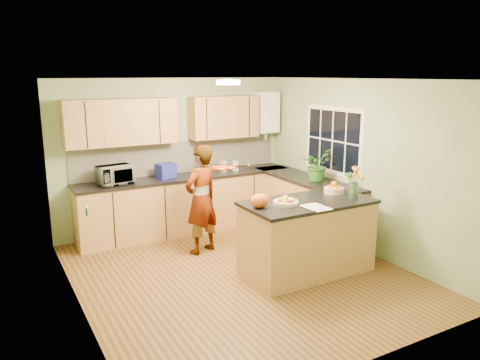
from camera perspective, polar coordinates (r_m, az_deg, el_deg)
floor at (r=6.27m, az=-0.02°, el=-11.32°), size 4.50×4.50×0.00m
ceiling at (r=5.72m, az=-0.02°, el=12.18°), size 4.00×4.50×0.02m
wall_back at (r=7.87m, az=-8.05°, el=3.09°), size 4.00×0.02×2.50m
wall_front at (r=4.13m, az=15.49°, el=-6.23°), size 4.00×0.02×2.50m
wall_left at (r=5.23m, az=-19.56°, el=-2.51°), size 0.02×4.50×2.50m
wall_right at (r=7.05m, az=14.33°, el=1.67°), size 0.02×4.50×2.50m
back_counter at (r=7.81m, az=-6.38°, el=-2.81°), size 3.64×0.62×0.94m
right_counter at (r=7.66m, az=8.01°, el=-3.16°), size 0.62×2.24×0.94m
splashback at (r=7.91m, az=-7.32°, el=2.78°), size 3.60×0.02×0.52m
upper_cabinets at (r=7.58m, az=-8.97°, el=7.26°), size 3.20×0.34×0.70m
boiler at (r=8.42m, az=3.17°, el=8.25°), size 0.40×0.30×0.86m
window_right at (r=7.43m, az=11.24°, el=4.73°), size 0.01×1.30×1.05m
light_switch at (r=4.64m, az=-18.12°, el=-3.64°), size 0.02×0.09×0.09m
ceiling_lamp at (r=5.99m, az=-1.46°, el=11.83°), size 0.30×0.30×0.07m
peninsula_island at (r=6.21m, az=8.17°, el=-6.84°), size 1.69×0.87×0.97m
fruit_dish at (r=5.86m, az=5.60°, el=-2.56°), size 0.32×0.32×0.11m
orange_bowl at (r=6.50m, az=11.38°, el=-1.01°), size 0.27×0.27×0.16m
flower_vase at (r=6.25m, az=13.78°, el=0.48°), size 0.24×0.24×0.45m
orange_bag at (r=5.70m, az=2.43°, el=-2.52°), size 0.25×0.22×0.17m
papers at (r=5.78m, az=9.33°, el=-3.29°), size 0.24×0.33×0.01m
violinist at (r=6.75m, az=-4.74°, el=-2.38°), size 0.68×0.56×1.60m
violin at (r=6.54m, az=-2.42°, el=1.46°), size 0.58×0.50×0.15m
microwave at (r=7.27m, az=-14.94°, el=0.60°), size 0.55×0.42×0.28m
blue_box at (r=7.54m, az=-9.03°, el=1.12°), size 0.33×0.28×0.23m
kettle at (r=7.79m, az=-4.75°, el=1.67°), size 0.16×0.16×0.30m
jar_cream at (r=8.00m, az=-2.02°, el=1.71°), size 0.14×0.14×0.17m
jar_white at (r=8.02m, az=-0.55°, el=1.74°), size 0.12×0.12×0.16m
potted_plant at (r=7.31m, az=9.33°, el=1.88°), size 0.58×0.55×0.52m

